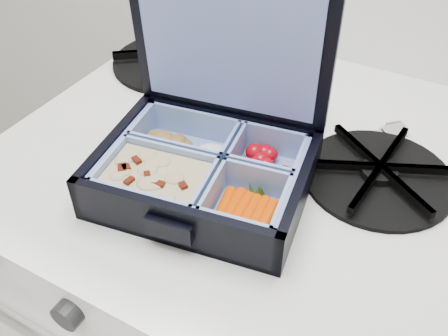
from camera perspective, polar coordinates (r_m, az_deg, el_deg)
The scene contains 5 objects.
stove at distance 0.93m, azimuth 3.23°, elevation -17.84°, with size 0.57×0.57×0.86m, color white, non-canonical shape.
bento_box at distance 0.52m, azimuth -2.29°, elevation -0.51°, with size 0.21×0.17×0.05m, color black, non-canonical shape.
burner_grate at distance 0.57m, azimuth 17.31°, elevation -0.27°, with size 0.16×0.16×0.02m, color black.
burner_grate_rear at distance 0.75m, azimuth -5.71°, elevation 12.49°, with size 0.18×0.18×0.02m, color black.
fork at distance 0.61m, azimuth 11.81°, elevation 2.88°, with size 0.02×0.18×0.01m, color silver, non-canonical shape.
Camera 1 is at (-0.22, 1.25, 1.22)m, focal length 40.00 mm.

